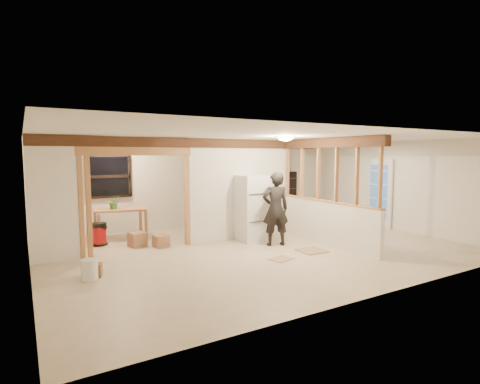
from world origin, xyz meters
TOP-DOWN VIEW (x-y plane):
  - floor at (0.00, 0.00)m, footprint 9.00×6.50m
  - ceiling at (0.00, 0.00)m, footprint 9.00×6.50m
  - wall_back at (0.00, 3.25)m, footprint 9.00×0.01m
  - wall_front at (0.00, -3.25)m, footprint 9.00×0.01m
  - wall_left at (-4.50, 0.00)m, footprint 0.01×6.50m
  - wall_right at (4.50, 0.00)m, footprint 0.01×6.50m
  - partition_left_stub at (-4.05, 1.20)m, footprint 0.90×0.12m
  - partition_center at (0.20, 1.20)m, footprint 2.80×0.12m
  - doorway_frame at (-2.40, 1.20)m, footprint 2.46×0.14m
  - header_beam_back at (-1.00, 1.20)m, footprint 7.00×0.18m
  - header_beam_right at (1.60, -0.40)m, footprint 0.18×3.30m
  - pony_wall at (1.60, -0.40)m, footprint 0.12×3.20m
  - stud_partition at (1.60, -0.40)m, footprint 0.14×3.20m
  - window_back at (-2.60, 3.17)m, footprint 1.12×0.10m
  - french_door at (4.42, 0.40)m, footprint 0.12×0.86m
  - ceiling_dome_main at (0.30, -0.50)m, footprint 0.36×0.36m
  - ceiling_dome_util at (-2.50, 2.30)m, footprint 0.32×0.32m
  - hanging_bulb at (-2.00, 1.60)m, footprint 0.07×0.07m
  - refrigerator at (0.30, 0.82)m, footprint 0.66×0.64m
  - woman at (0.50, 0.11)m, footprint 0.72×0.58m
  - work_table at (-2.47, 2.57)m, footprint 1.33×0.86m
  - potted_plant at (-2.62, 2.56)m, footprint 0.32×0.28m
  - shop_vac at (-3.07, 2.20)m, footprint 0.43×0.43m
  - bookshelf at (3.01, 3.05)m, footprint 0.78×0.26m
  - bucket at (-3.65, -0.30)m, footprint 0.37×0.37m
  - box_util_a at (-1.86, 1.30)m, footprint 0.37×0.33m
  - box_util_b at (-2.31, 1.64)m, footprint 0.40×0.40m
  - box_front at (-3.56, -0.16)m, footprint 0.34×0.30m
  - floor_panel_near at (0.87, -0.74)m, footprint 0.58×0.58m
  - floor_panel_far at (-0.10, -0.93)m, footprint 0.51×0.44m

SIDE VIEW (x-z plane):
  - floor at x=0.00m, z-range -0.01..0.00m
  - floor_panel_far at x=-0.10m, z-range 0.00..0.01m
  - floor_panel_near at x=0.87m, z-range 0.00..0.02m
  - box_front at x=-3.56m, z-range 0.00..0.23m
  - box_util_a at x=-1.86m, z-range 0.00..0.28m
  - box_util_b at x=-2.31m, z-range 0.00..0.32m
  - bucket at x=-3.65m, z-range 0.00..0.35m
  - shop_vac at x=-3.07m, z-range 0.00..0.53m
  - work_table at x=-2.47m, z-range 0.00..0.78m
  - pony_wall at x=1.60m, z-range 0.00..1.00m
  - bookshelf at x=3.01m, z-range 0.00..1.55m
  - refrigerator at x=0.30m, z-range 0.00..1.61m
  - woman at x=0.50m, z-range 0.00..1.72m
  - potted_plant at x=-2.62m, z-range 0.78..1.11m
  - french_door at x=4.42m, z-range 0.00..2.00m
  - doorway_frame at x=-2.40m, z-range 0.00..2.20m
  - wall_back at x=0.00m, z-range 0.00..2.50m
  - wall_front at x=0.00m, z-range 0.00..2.50m
  - wall_left at x=-4.50m, z-range 0.00..2.50m
  - wall_right at x=4.50m, z-range 0.00..2.50m
  - partition_left_stub at x=-4.05m, z-range 0.00..2.50m
  - partition_center at x=0.20m, z-range 0.00..2.50m
  - window_back at x=-2.60m, z-range 1.00..2.10m
  - stud_partition at x=1.60m, z-range 1.00..2.32m
  - hanging_bulb at x=-2.00m, z-range 2.15..2.22m
  - header_beam_back at x=-1.00m, z-range 2.27..2.49m
  - header_beam_right at x=1.60m, z-range 2.27..2.49m
  - ceiling_dome_main at x=0.30m, z-range 2.40..2.56m
  - ceiling_dome_util at x=-2.50m, z-range 2.41..2.55m
  - ceiling at x=0.00m, z-range 2.50..2.50m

